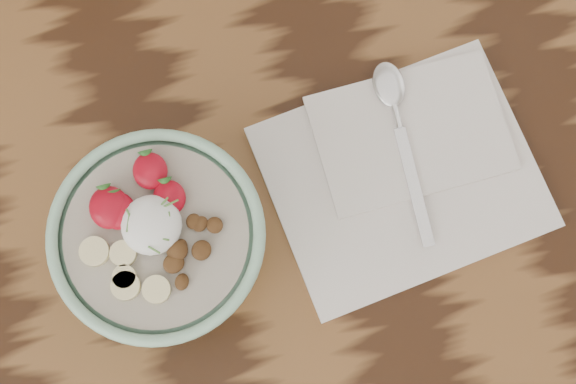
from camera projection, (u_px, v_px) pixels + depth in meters
The scene contains 4 objects.
table at pixel (355, 201), 90.59cm from camera, with size 160.00×90.00×75.00cm.
breakfast_bowl at pixel (162, 241), 73.74cm from camera, with size 19.27×19.27×12.88cm.
napkin at pixel (404, 168), 81.11cm from camera, with size 28.47×24.05×1.61cm.
spoon at pixel (395, 110), 80.90cm from camera, with size 3.49×19.47×1.02cm.
Camera 1 is at (-11.61, -14.10, 154.76)cm, focal length 50.00 mm.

